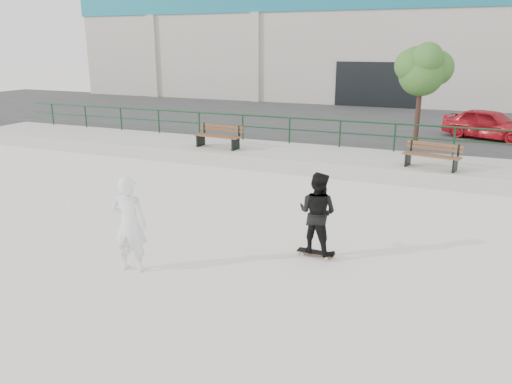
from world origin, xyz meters
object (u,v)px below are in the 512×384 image
at_px(red_car, 489,124).
at_px(standing_skater, 317,213).
at_px(bench_left, 219,136).
at_px(bench_right, 432,156).
at_px(seated_skater, 129,224).
at_px(tree, 423,68).
at_px(skateboard, 316,253).

relative_size(red_car, standing_skater, 2.10).
bearing_deg(bench_left, bench_right, 3.37).
distance_m(red_car, seated_skater, 16.41).
height_order(tree, skateboard, tree).
height_order(bench_left, skateboard, bench_left).
bearing_deg(seated_skater, bench_left, -84.47).
bearing_deg(tree, standing_skater, -94.54).
height_order(red_car, skateboard, red_car).
bearing_deg(bench_right, standing_skater, -92.89).
bearing_deg(seated_skater, bench_right, -129.92).
distance_m(skateboard, seated_skater, 3.82).
bearing_deg(standing_skater, skateboard, -15.29).
height_order(bench_right, red_car, red_car).
height_order(tree, seated_skater, tree).
xyz_separation_m(bench_right, seated_skater, (-4.85, -8.86, 0.05)).
xyz_separation_m(bench_right, standing_skater, (-1.73, -6.82, 0.05)).
bearing_deg(red_car, standing_skater, -171.71).
distance_m(bench_right, skateboard, 7.08).
distance_m(bench_right, tree, 4.90).
distance_m(bench_left, seated_skater, 9.58).
bearing_deg(skateboard, standing_skater, -24.57).
bearing_deg(red_car, tree, 151.09).
height_order(standing_skater, seated_skater, seated_skater).
relative_size(tree, red_car, 1.06).
xyz_separation_m(bench_left, skateboard, (5.88, -7.14, -0.85)).
bearing_deg(bench_right, bench_left, -171.03).
height_order(bench_left, bench_right, bench_left).
height_order(skateboard, standing_skater, standing_skater).
bearing_deg(skateboard, bench_right, 77.72).
distance_m(bench_left, bench_right, 7.62).
relative_size(bench_right, tree, 0.47).
xyz_separation_m(bench_left, tree, (6.75, 3.82, 2.44)).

